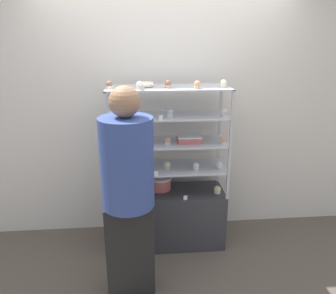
# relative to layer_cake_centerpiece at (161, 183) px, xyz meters

# --- Properties ---
(ground_plane) EXTENTS (20.00, 20.00, 0.00)m
(ground_plane) POSITION_rel_layer_cake_centerpiece_xyz_m (0.07, -0.06, -0.64)
(ground_plane) COLOR brown
(back_wall) EXTENTS (8.00, 0.05, 2.60)m
(back_wall) POSITION_rel_layer_cake_centerpiece_xyz_m (0.07, 0.31, 0.66)
(back_wall) COLOR silver
(back_wall) RESTS_ON ground_plane
(display_base) EXTENTS (1.11, 0.44, 0.58)m
(display_base) POSITION_rel_layer_cake_centerpiece_xyz_m (0.07, -0.06, -0.36)
(display_base) COLOR #333338
(display_base) RESTS_ON ground_plane
(display_riser_lower) EXTENTS (1.11, 0.44, 0.26)m
(display_riser_lower) POSITION_rel_layer_cake_centerpiece_xyz_m (0.07, -0.06, 0.17)
(display_riser_lower) COLOR #B7B7BC
(display_riser_lower) RESTS_ON display_base
(display_riser_middle) EXTENTS (1.11, 0.44, 0.26)m
(display_riser_middle) POSITION_rel_layer_cake_centerpiece_xyz_m (0.07, -0.06, 0.43)
(display_riser_middle) COLOR #B7B7BC
(display_riser_middle) RESTS_ON display_riser_lower
(display_riser_upper) EXTENTS (1.11, 0.44, 0.26)m
(display_riser_upper) POSITION_rel_layer_cake_centerpiece_xyz_m (0.07, -0.06, 0.69)
(display_riser_upper) COLOR #B7B7BC
(display_riser_upper) RESTS_ON display_riser_middle
(display_riser_top) EXTENTS (1.11, 0.44, 0.26)m
(display_riser_top) POSITION_rel_layer_cake_centerpiece_xyz_m (0.07, -0.06, 0.94)
(display_riser_top) COLOR #B7B7BC
(display_riser_top) RESTS_ON display_riser_upper
(layer_cake_centerpiece) EXTENTS (0.21, 0.21, 0.13)m
(layer_cake_centerpiece) POSITION_rel_layer_cake_centerpiece_xyz_m (0.00, 0.00, 0.00)
(layer_cake_centerpiece) COLOR #C66660
(layer_cake_centerpiece) RESTS_ON display_base
(sheet_cake_frosted) EXTENTS (0.23, 0.18, 0.06)m
(sheet_cake_frosted) POSITION_rel_layer_cake_centerpiece_xyz_m (0.27, -0.07, 0.48)
(sheet_cake_frosted) COLOR #C66660
(sheet_cake_frosted) RESTS_ON display_riser_middle
(cupcake_0) EXTENTS (0.07, 0.07, 0.07)m
(cupcake_0) POSITION_rel_layer_cake_centerpiece_xyz_m (-0.43, -0.12, -0.03)
(cupcake_0) COLOR #CCB28C
(cupcake_0) RESTS_ON display_base
(cupcake_1) EXTENTS (0.07, 0.07, 0.07)m
(cupcake_1) POSITION_rel_layer_cake_centerpiece_xyz_m (0.55, -0.14, -0.03)
(cupcake_1) COLOR beige
(cupcake_1) RESTS_ON display_base
(price_tag_0) EXTENTS (0.04, 0.00, 0.04)m
(price_tag_0) POSITION_rel_layer_cake_centerpiece_xyz_m (0.21, -0.25, -0.05)
(price_tag_0) COLOR white
(price_tag_0) RESTS_ON display_base
(cupcake_2) EXTENTS (0.06, 0.06, 0.07)m
(cupcake_2) POSITION_rel_layer_cake_centerpiece_xyz_m (-0.42, -0.16, 0.22)
(cupcake_2) COLOR #CCB28C
(cupcake_2) RESTS_ON display_riser_lower
(cupcake_3) EXTENTS (0.06, 0.06, 0.07)m
(cupcake_3) POSITION_rel_layer_cake_centerpiece_xyz_m (-0.18, -0.14, 0.22)
(cupcake_3) COLOR white
(cupcake_3) RESTS_ON display_riser_lower
(cupcake_4) EXTENTS (0.06, 0.06, 0.07)m
(cupcake_4) POSITION_rel_layer_cake_centerpiece_xyz_m (0.06, -0.09, 0.22)
(cupcake_4) COLOR beige
(cupcake_4) RESTS_ON display_riser_lower
(cupcake_5) EXTENTS (0.06, 0.06, 0.07)m
(cupcake_5) POSITION_rel_layer_cake_centerpiece_xyz_m (0.33, -0.14, 0.22)
(cupcake_5) COLOR white
(cupcake_5) RESTS_ON display_riser_lower
(cupcake_6) EXTENTS (0.06, 0.06, 0.07)m
(cupcake_6) POSITION_rel_layer_cake_centerpiece_xyz_m (0.55, -0.13, 0.22)
(cupcake_6) COLOR white
(cupcake_6) RESTS_ON display_riser_lower
(price_tag_1) EXTENTS (0.04, 0.00, 0.04)m
(price_tag_1) POSITION_rel_layer_cake_centerpiece_xyz_m (-0.06, -0.25, 0.21)
(price_tag_1) COLOR white
(price_tag_1) RESTS_ON display_riser_lower
(cupcake_7) EXTENTS (0.06, 0.06, 0.07)m
(cupcake_7) POSITION_rel_layer_cake_centerpiece_xyz_m (-0.44, -0.12, 0.48)
(cupcake_7) COLOR #CCB28C
(cupcake_7) RESTS_ON display_riser_middle
(cupcake_8) EXTENTS (0.06, 0.06, 0.07)m
(cupcake_8) POSITION_rel_layer_cake_centerpiece_xyz_m (0.06, -0.13, 0.48)
(cupcake_8) COLOR white
(cupcake_8) RESTS_ON display_riser_middle
(cupcake_9) EXTENTS (0.06, 0.06, 0.07)m
(cupcake_9) POSITION_rel_layer_cake_centerpiece_xyz_m (0.57, -0.16, 0.48)
(cupcake_9) COLOR white
(cupcake_9) RESTS_ON display_riser_middle
(price_tag_2) EXTENTS (0.04, 0.00, 0.04)m
(price_tag_2) POSITION_rel_layer_cake_centerpiece_xyz_m (-0.26, -0.25, 0.47)
(price_tag_2) COLOR white
(price_tag_2) RESTS_ON display_riser_middle
(cupcake_10) EXTENTS (0.06, 0.06, 0.07)m
(cupcake_10) POSITION_rel_layer_cake_centerpiece_xyz_m (-0.44, -0.12, 0.74)
(cupcake_10) COLOR white
(cupcake_10) RESTS_ON display_riser_upper
(cupcake_11) EXTENTS (0.06, 0.06, 0.07)m
(cupcake_11) POSITION_rel_layer_cake_centerpiece_xyz_m (0.08, -0.13, 0.74)
(cupcake_11) COLOR white
(cupcake_11) RESTS_ON display_riser_upper
(cupcake_12) EXTENTS (0.06, 0.06, 0.07)m
(cupcake_12) POSITION_rel_layer_cake_centerpiece_xyz_m (0.57, -0.13, 0.74)
(cupcake_12) COLOR beige
(cupcake_12) RESTS_ON display_riser_upper
(price_tag_3) EXTENTS (0.04, 0.00, 0.04)m
(price_tag_3) POSITION_rel_layer_cake_centerpiece_xyz_m (-0.01, -0.25, 0.73)
(price_tag_3) COLOR white
(price_tag_3) RESTS_ON display_riser_upper
(cupcake_13) EXTENTS (0.06, 0.06, 0.07)m
(cupcake_13) POSITION_rel_layer_cake_centerpiece_xyz_m (-0.44, -0.12, 0.99)
(cupcake_13) COLOR white
(cupcake_13) RESTS_ON display_riser_top
(cupcake_14) EXTENTS (0.06, 0.06, 0.07)m
(cupcake_14) POSITION_rel_layer_cake_centerpiece_xyz_m (-0.19, -0.17, 0.99)
(cupcake_14) COLOR #CCB28C
(cupcake_14) RESTS_ON display_riser_top
(cupcake_15) EXTENTS (0.06, 0.06, 0.07)m
(cupcake_15) POSITION_rel_layer_cake_centerpiece_xyz_m (0.06, -0.12, 0.99)
(cupcake_15) COLOR #CCB28C
(cupcake_15) RESTS_ON display_riser_top
(cupcake_16) EXTENTS (0.06, 0.06, 0.07)m
(cupcake_16) POSITION_rel_layer_cake_centerpiece_xyz_m (0.31, -0.17, 0.99)
(cupcake_16) COLOR #CCB28C
(cupcake_16) RESTS_ON display_riser_top
(cupcake_17) EXTENTS (0.06, 0.06, 0.07)m
(cupcake_17) POSITION_rel_layer_cake_centerpiece_xyz_m (0.55, -0.13, 0.99)
(cupcake_17) COLOR beige
(cupcake_17) RESTS_ON display_riser_top
(price_tag_4) EXTENTS (0.04, 0.00, 0.04)m
(price_tag_4) POSITION_rel_layer_cake_centerpiece_xyz_m (-0.16, -0.25, 0.98)
(price_tag_4) COLOR white
(price_tag_4) RESTS_ON display_riser_top
(donut_glazed) EXTENTS (0.14, 0.14, 0.04)m
(donut_glazed) POSITION_rel_layer_cake_centerpiece_xyz_m (-0.13, -0.03, 0.98)
(donut_glazed) COLOR #EFE5CC
(donut_glazed) RESTS_ON display_riser_top
(customer_figure) EXTENTS (0.40, 0.40, 1.71)m
(customer_figure) POSITION_rel_layer_cake_centerpiece_xyz_m (-0.29, -0.71, 0.27)
(customer_figure) COLOR black
(customer_figure) RESTS_ON ground_plane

